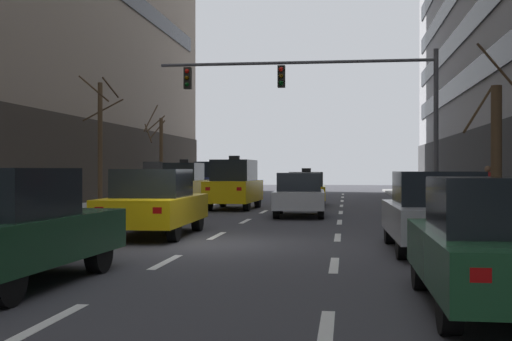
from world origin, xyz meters
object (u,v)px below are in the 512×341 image
at_px(taxi_driving_0, 234,185).
at_px(pedestrian_0, 488,187).
at_px(car_driving_4, 299,195).
at_px(car_parked_0, 500,245).
at_px(street_tree_2, 100,140).
at_px(taxi_driving_3, 154,203).
at_px(traffic_signal_0, 332,94).
at_px(car_parked_1, 435,212).
at_px(car_driving_2, 212,180).
at_px(taxi_driving_6, 306,189).
at_px(street_tree_1, 160,153).
at_px(taxi_driving_1, 184,184).
at_px(car_driving_5, 4,228).
at_px(street_tree_0, 497,152).

height_order(taxi_driving_0, pedestrian_0, taxi_driving_0).
height_order(taxi_driving_0, car_driving_4, taxi_driving_0).
xyz_separation_m(car_parked_0, street_tree_2, (-12.59, 19.99, 2.24)).
height_order(taxi_driving_3, traffic_signal_0, traffic_signal_0).
height_order(car_parked_1, street_tree_2, street_tree_2).
xyz_separation_m(car_parked_0, traffic_signal_0, (-2.37, 17.13, 3.79)).
xyz_separation_m(street_tree_2, pedestrian_0, (15.51, -4.80, -1.91)).
height_order(car_driving_2, pedestrian_0, car_driving_2).
distance_m(taxi_driving_6, car_parked_0, 23.81).
xyz_separation_m(car_parked_1, street_tree_1, (-12.68, 23.92, 1.87)).
bearing_deg(street_tree_1, taxi_driving_1, -63.87).
distance_m(car_driving_4, car_driving_5, 15.80).
height_order(taxi_driving_1, car_parked_1, taxi_driving_1).
distance_m(taxi_driving_0, street_tree_0, 13.32).
xyz_separation_m(taxi_driving_1, street_tree_1, (-2.88, 5.88, 1.68)).
height_order(traffic_signal_0, pedestrian_0, traffic_signal_0).
height_order(taxi_driving_6, car_parked_0, taxi_driving_6).
xyz_separation_m(car_driving_4, street_tree_1, (-9.11, 13.64, 1.91)).
relative_size(street_tree_0, street_tree_2, 0.87).
bearing_deg(car_driving_4, pedestrian_0, -9.39).
distance_m(taxi_driving_0, car_parked_1, 15.93).
bearing_deg(street_tree_1, taxi_driving_3, -74.66).
distance_m(car_driving_2, pedestrian_0, 21.12).
relative_size(car_driving_4, pedestrian_0, 2.55).
distance_m(traffic_signal_0, street_tree_0, 8.33).
bearing_deg(taxi_driving_1, taxi_driving_6, -4.85).
bearing_deg(pedestrian_0, taxi_driving_6, 128.61).
relative_size(taxi_driving_6, car_parked_0, 1.00).
relative_size(taxi_driving_0, car_driving_4, 1.03).
height_order(taxi_driving_3, pedestrian_0, taxi_driving_3).
xyz_separation_m(car_driving_2, traffic_signal_0, (7.58, -14.82, 3.50)).
bearing_deg(car_driving_4, car_driving_2, 112.17).
height_order(car_driving_5, car_parked_1, car_driving_5).
bearing_deg(car_parked_1, taxi_driving_0, 114.82).
bearing_deg(taxi_driving_6, taxi_driving_1, 175.15).
relative_size(taxi_driving_3, traffic_signal_0, 0.44).
xyz_separation_m(taxi_driving_0, car_parked_1, (6.69, -14.46, -0.24)).
relative_size(taxi_driving_1, taxi_driving_6, 0.98).
bearing_deg(taxi_driving_6, car_parked_1, -78.00).
height_order(car_driving_2, car_parked_1, car_driving_2).
height_order(car_parked_1, traffic_signal_0, traffic_signal_0).
relative_size(car_driving_5, car_parked_0, 1.09).
bearing_deg(traffic_signal_0, taxi_driving_3, -117.03).
bearing_deg(traffic_signal_0, car_parked_1, -77.99).
relative_size(car_driving_2, street_tree_1, 0.84).
height_order(street_tree_0, pedestrian_0, street_tree_0).
xyz_separation_m(taxi_driving_1, pedestrian_0, (12.71, -8.83, 0.11)).
height_order(car_parked_1, pedestrian_0, pedestrian_0).
relative_size(car_driving_4, street_tree_0, 0.88).
height_order(car_driving_5, car_parked_0, car_driving_5).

